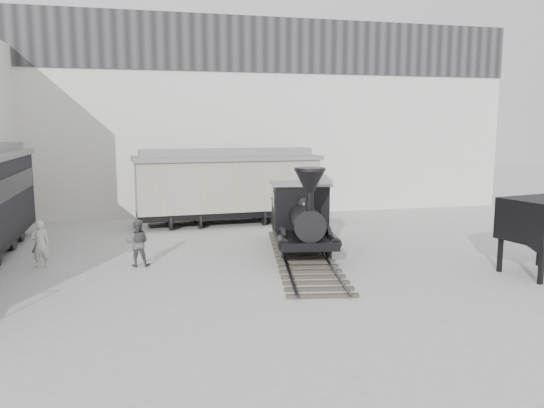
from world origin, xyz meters
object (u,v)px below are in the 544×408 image
object	(u,v)px
visitor_a	(40,244)
visitor_b	(138,243)
locomotive	(301,222)
coal_hopper	(543,225)
boxcar	(228,185)

from	to	relation	value
visitor_a	visitor_b	size ratio (longest dim) A/B	1.00
locomotive	visitor_a	size ratio (longest dim) A/B	5.92
visitor_b	coal_hopper	distance (m)	14.08
boxcar	locomotive	bearing A→B (deg)	-79.14
visitor_b	coal_hopper	size ratio (longest dim) A/B	0.63
visitor_b	coal_hopper	xyz separation A→B (m)	(13.37, -4.32, 0.85)
coal_hopper	visitor_b	bearing A→B (deg)	150.80
visitor_b	coal_hopper	bearing A→B (deg)	170.93
coal_hopper	visitor_a	bearing A→B (deg)	152.11
visitor_b	coal_hopper	world-z (taller)	coal_hopper
locomotive	visitor_b	xyz separation A→B (m)	(-6.28, -0.42, -0.44)
visitor_a	locomotive	bearing A→B (deg)	169.48
boxcar	visitor_a	bearing A→B (deg)	-141.54
visitor_a	coal_hopper	distance (m)	17.53
boxcar	visitor_b	bearing A→B (deg)	-123.37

